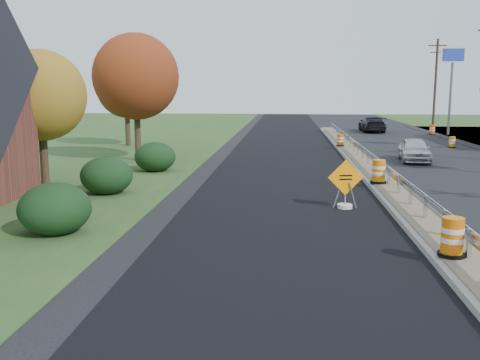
# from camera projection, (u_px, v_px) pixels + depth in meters

# --- Properties ---
(ground) EXTENTS (140.00, 140.00, 0.00)m
(ground) POSITION_uv_depth(u_px,v_px,m) (398.00, 199.00, 20.57)
(ground) COLOR black
(ground) RESTS_ON ground
(milled_overlay) EXTENTS (7.20, 120.00, 0.01)m
(milled_overlay) POSITION_uv_depth(u_px,v_px,m) (285.00, 162.00, 30.76)
(milled_overlay) COLOR black
(milled_overlay) RESTS_ON ground
(median) EXTENTS (1.60, 55.00, 0.23)m
(median) POSITION_uv_depth(u_px,v_px,m) (368.00, 166.00, 28.40)
(median) COLOR gray
(median) RESTS_ON ground
(guardrail) EXTENTS (0.10, 46.15, 0.72)m
(guardrail) POSITION_uv_depth(u_px,v_px,m) (365.00, 153.00, 29.28)
(guardrail) COLOR silver
(guardrail) RESTS_ON median
(pylon_sign_north) EXTENTS (2.20, 0.30, 7.90)m
(pylon_sign_north) POSITION_uv_depth(u_px,v_px,m) (453.00, 63.00, 48.05)
(pylon_sign_north) COLOR slate
(pylon_sign_north) RESTS_ON ground
(utility_pole_north) EXTENTS (1.90, 0.26, 9.40)m
(utility_pole_north) POSITION_uv_depth(u_px,v_px,m) (435.00, 82.00, 57.06)
(utility_pole_north) COLOR #473523
(utility_pole_north) RESTS_ON ground
(hedge_south) EXTENTS (2.09, 2.09, 1.52)m
(hedge_south) POSITION_uv_depth(u_px,v_px,m) (55.00, 208.00, 15.48)
(hedge_south) COLOR black
(hedge_south) RESTS_ON ground
(hedge_mid) EXTENTS (2.09, 2.09, 1.52)m
(hedge_mid) POSITION_uv_depth(u_px,v_px,m) (107.00, 175.00, 21.41)
(hedge_mid) COLOR black
(hedge_mid) RESTS_ON ground
(hedge_north) EXTENTS (2.09, 2.09, 1.52)m
(hedge_north) POSITION_uv_depth(u_px,v_px,m) (155.00, 157.00, 27.26)
(hedge_north) COLOR black
(hedge_north) RESTS_ON ground
(tree_near_yellow) EXTENTS (3.96, 3.96, 5.88)m
(tree_near_yellow) POSITION_uv_depth(u_px,v_px,m) (40.00, 96.00, 23.15)
(tree_near_yellow) COLOR #473523
(tree_near_yellow) RESTS_ON ground
(tree_near_red) EXTENTS (4.95, 4.95, 7.35)m
(tree_near_red) POSITION_uv_depth(u_px,v_px,m) (136.00, 77.00, 30.67)
(tree_near_red) COLOR #473523
(tree_near_red) RESTS_ON ground
(tree_near_back) EXTENTS (4.29, 4.29, 6.37)m
(tree_near_back) POSITION_uv_depth(u_px,v_px,m) (126.00, 88.00, 38.89)
(tree_near_back) COLOR #473523
(tree_near_back) RESTS_ON ground
(caution_sign) EXTENTS (1.26, 0.53, 1.75)m
(caution_sign) POSITION_uv_depth(u_px,v_px,m) (345.00, 196.00, 18.85)
(caution_sign) COLOR white
(caution_sign) RESTS_ON ground
(barrel_median_near) EXTENTS (0.65, 0.65, 0.95)m
(barrel_median_near) POSITION_uv_depth(u_px,v_px,m) (452.00, 238.00, 12.71)
(barrel_median_near) COLOR black
(barrel_median_near) RESTS_ON median
(barrel_median_mid) EXTENTS (0.68, 0.68, 1.00)m
(barrel_median_mid) POSITION_uv_depth(u_px,v_px,m) (379.00, 172.00, 22.62)
(barrel_median_mid) COLOR black
(barrel_median_mid) RESTS_ON median
(barrel_median_far) EXTENTS (0.56, 0.56, 0.82)m
(barrel_median_far) POSITION_uv_depth(u_px,v_px,m) (340.00, 140.00, 37.34)
(barrel_median_far) COLOR black
(barrel_median_far) RESTS_ON median
(barrel_shoulder_mid) EXTENTS (0.53, 0.53, 0.78)m
(barrel_shoulder_mid) POSITION_uv_depth(u_px,v_px,m) (452.00, 142.00, 38.58)
(barrel_shoulder_mid) COLOR black
(barrel_shoulder_mid) RESTS_ON ground
(barrel_shoulder_far) EXTENTS (0.60, 0.60, 0.88)m
(barrel_shoulder_far) POSITION_uv_depth(u_px,v_px,m) (432.00, 130.00, 49.66)
(barrel_shoulder_far) COLOR black
(barrel_shoulder_far) RESTS_ON ground
(car_silver) EXTENTS (2.01, 4.16, 1.37)m
(car_silver) POSITION_uv_depth(u_px,v_px,m) (414.00, 150.00, 31.12)
(car_silver) COLOR silver
(car_silver) RESTS_ON ground
(car_dark_far) EXTENTS (2.23, 5.35, 1.55)m
(car_dark_far) POSITION_uv_depth(u_px,v_px,m) (372.00, 124.00, 52.57)
(car_dark_far) COLOR black
(car_dark_far) RESTS_ON ground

